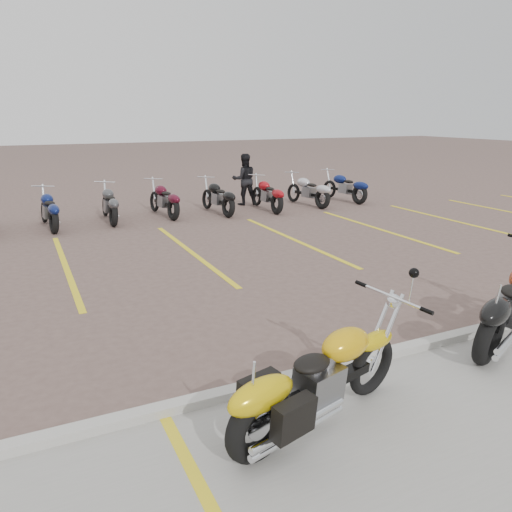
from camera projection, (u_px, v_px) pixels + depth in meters
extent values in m
plane|color=brown|center=(271.00, 313.00, 7.91)|extent=(100.00, 100.00, 0.00)
cube|color=#ADAAA3|center=(345.00, 365.00, 6.15)|extent=(60.00, 0.18, 0.12)
torus|color=black|center=(369.00, 367.00, 5.52)|extent=(0.70, 0.30, 0.69)
torus|color=black|center=(257.00, 426.00, 4.47)|extent=(0.76, 0.37, 0.74)
cube|color=black|center=(319.00, 388.00, 4.97)|extent=(1.37, 0.50, 0.11)
cube|color=slate|center=(316.00, 384.00, 4.92)|extent=(0.52, 0.43, 0.36)
ellipsoid|color=#D8A00B|center=(340.00, 344.00, 5.06)|extent=(0.69, 0.50, 0.32)
ellipsoid|color=black|center=(307.00, 363.00, 4.76)|extent=(0.48, 0.38, 0.13)
torus|color=black|center=(486.00, 337.00, 6.22)|extent=(0.78, 0.48, 0.77)
cube|color=black|center=(507.00, 312.00, 6.83)|extent=(1.39, 0.70, 0.11)
cube|color=slate|center=(506.00, 309.00, 6.77)|extent=(0.56, 0.49, 0.38)
ellipsoid|color=black|center=(506.00, 291.00, 6.58)|extent=(0.52, 0.44, 0.13)
imported|color=black|center=(244.00, 179.00, 17.09)|extent=(0.96, 0.81, 1.75)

